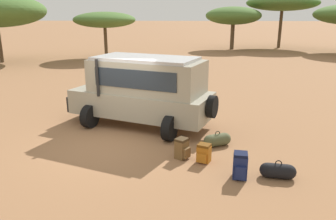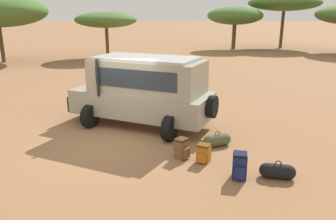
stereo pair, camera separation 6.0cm
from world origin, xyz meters
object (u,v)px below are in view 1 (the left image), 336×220
Objects in this scene: acacia_tree_right_mid at (283,3)px; duffel_bag_soft_canvas at (278,171)px; backpack_beside_front_wheel at (182,149)px; backpack_cluster_center at (240,166)px; duffel_bag_low_black_case at (217,140)px; acacia_tree_left_mid at (105,20)px; safari_vehicle at (144,90)px; backpack_near_rear_wheel at (204,153)px; acacia_tree_centre_back at (233,16)px.

duffel_bag_soft_canvas is at bearing -103.70° from acacia_tree_right_mid.
backpack_beside_front_wheel is 0.88× the size of backpack_cluster_center.
acacia_tree_left_mid reaches higher than duffel_bag_low_black_case.
duffel_bag_low_black_case is (2.47, -1.73, -1.11)m from safari_vehicle.
safari_vehicle is at bearing 127.75° from backpack_cluster_center.
acacia_tree_centre_back reaches higher than backpack_near_rear_wheel.
backpack_beside_front_wheel reaches higher than duffel_bag_low_black_case.
duffel_bag_soft_canvas is at bearing -55.20° from duffel_bag_low_black_case.
safari_vehicle reaches higher than backpack_beside_front_wheel.
acacia_tree_right_mid is (17.50, 10.26, 1.64)m from acacia_tree_left_mid.
acacia_tree_right_mid is at bearing 30.38° from acacia_tree_left_mid.
backpack_beside_front_wheel is at bearing 162.23° from backpack_near_rear_wheel.
duffel_bag_soft_canvas is at bearing -65.45° from acacia_tree_left_mid.
acacia_tree_right_mid is (9.04, 29.75, 4.73)m from duffel_bag_low_black_case.
backpack_beside_front_wheel is 2.55m from duffel_bag_soft_canvas.
duffel_bag_soft_canvas is at bearing -22.05° from backpack_beside_front_wheel.
duffel_bag_soft_canvas is (1.33, -1.91, -0.01)m from duffel_bag_low_black_case.
acacia_tree_right_mid is (8.64, 31.74, 4.60)m from backpack_cluster_center.
backpack_cluster_center is at bearing -45.00° from backpack_near_rear_wheel.
backpack_beside_front_wheel is 21.96m from acacia_tree_left_mid.
acacia_tree_right_mid reaches higher than acacia_tree_centre_back.
backpack_beside_front_wheel is 0.07× the size of acacia_tree_right_mid.
duffel_bag_soft_canvas is (2.36, -0.96, -0.10)m from backpack_beside_front_wheel.
backpack_cluster_center reaches higher than backpack_beside_front_wheel.
acacia_tree_centre_back reaches higher than duffel_bag_soft_canvas.
duffel_bag_low_black_case is 21.47m from acacia_tree_left_mid.
acacia_tree_centre_back is 0.75× the size of acacia_tree_right_mid.
acacia_tree_left_mid is at bearing 109.94° from backpack_beside_front_wheel.
acacia_tree_right_mid is at bearing 67.66° from safari_vehicle.
acacia_tree_centre_back is at bearing 84.09° from backpack_cluster_center.
backpack_beside_front_wheel is at bearing -108.17° from acacia_tree_right_mid.
acacia_tree_left_mid is (-8.01, 20.64, 3.03)m from backpack_near_rear_wheel.
backpack_near_rear_wheel reaches higher than duffel_bag_low_black_case.
acacia_tree_left_mid is (-8.86, 21.49, 2.96)m from backpack_cluster_center.
backpack_cluster_center is (1.44, -1.04, 0.04)m from backpack_beside_front_wheel.
acacia_tree_right_mid reaches higher than duffel_bag_soft_canvas.
backpack_cluster_center is 1.20m from backpack_near_rear_wheel.
backpack_cluster_center is at bearing -35.77° from backpack_beside_front_wheel.
duffel_bag_soft_canvas is 29.85m from acacia_tree_centre_back.
acacia_tree_right_mid is (7.72, 31.67, 4.74)m from duffel_bag_soft_canvas.
backpack_beside_front_wheel is at bearing 144.23° from backpack_cluster_center.
acacia_tree_centre_back is (3.48, 27.67, 3.37)m from duffel_bag_low_black_case.
backpack_near_rear_wheel is at bearing -107.07° from acacia_tree_right_mid.
safari_vehicle is at bearing 125.29° from backpack_near_rear_wheel.
duffel_bag_soft_canvas is (0.92, 0.08, -0.14)m from backpack_cluster_center.
duffel_bag_soft_canvas is 32.93m from acacia_tree_right_mid.
duffel_bag_low_black_case is at bearing -34.92° from safari_vehicle.
duffel_bag_low_black_case is 0.10× the size of acacia_tree_right_mid.
acacia_tree_centre_back is (11.93, 8.17, 0.28)m from acacia_tree_left_mid.
duffel_bag_low_black_case is 0.15× the size of acacia_tree_left_mid.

